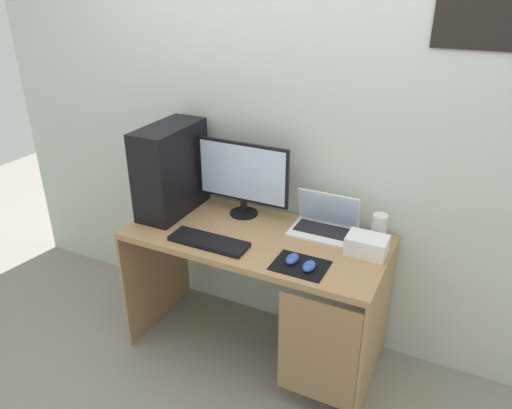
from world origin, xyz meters
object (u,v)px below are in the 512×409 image
object	(u,v)px
pc_tower	(171,169)
monitor	(243,176)
laptop	(324,224)
keyboard	(209,242)
mouse_left	(292,259)
speaker	(379,228)
mouse_right	(309,266)
projector	(367,245)

from	to	relation	value
pc_tower	monitor	distance (m)	0.41
laptop	keyboard	xyz separation A→B (m)	(-0.49, -0.39, -0.03)
laptop	mouse_left	xyz separation A→B (m)	(-0.04, -0.37, -0.02)
monitor	laptop	xyz separation A→B (m)	(0.48, 0.02, -0.20)
speaker	monitor	bearing A→B (deg)	-176.31
mouse_right	mouse_left	bearing A→B (deg)	165.26
mouse_left	speaker	bearing A→B (deg)	51.45
monitor	projector	bearing A→B (deg)	-8.41
laptop	speaker	distance (m)	0.29
speaker	projector	distance (m)	0.16
speaker	projector	bearing A→B (deg)	-97.13
mouse_right	laptop	bearing A→B (deg)	98.63
projector	keyboard	distance (m)	0.80
monitor	keyboard	world-z (taller)	monitor
pc_tower	keyboard	size ratio (longest dim) A/B	1.22
projector	speaker	bearing A→B (deg)	82.87
laptop	projector	distance (m)	0.29
projector	pc_tower	bearing A→B (deg)	-179.46
keyboard	laptop	bearing A→B (deg)	38.43
laptop	keyboard	bearing A→B (deg)	-141.57
pc_tower	mouse_right	world-z (taller)	pc_tower
projector	keyboard	world-z (taller)	projector
speaker	pc_tower	bearing A→B (deg)	-171.65
keyboard	mouse_left	size ratio (longest dim) A/B	4.38
laptop	projector	size ratio (longest dim) A/B	1.71
speaker	mouse_right	xyz separation A→B (m)	(-0.22, -0.43, -0.05)
monitor	mouse_right	xyz separation A→B (m)	(0.54, -0.38, -0.22)
projector	keyboard	size ratio (longest dim) A/B	0.48
speaker	mouse_left	size ratio (longest dim) A/B	1.53
projector	mouse_right	xyz separation A→B (m)	(-0.20, -0.27, -0.03)
pc_tower	mouse_right	size ratio (longest dim) A/B	5.32
speaker	mouse_right	size ratio (longest dim) A/B	1.53
laptop	mouse_right	bearing A→B (deg)	-81.37
mouse_left	pc_tower	bearing A→B (deg)	164.78
keyboard	mouse_right	bearing A→B (deg)	-0.52
speaker	mouse_left	world-z (taller)	speaker
projector	mouse_right	distance (m)	0.34
speaker	mouse_right	bearing A→B (deg)	-117.77
monitor	mouse_left	size ratio (longest dim) A/B	5.74
laptop	mouse_right	size ratio (longest dim) A/B	3.57
laptop	mouse_left	distance (m)	0.37
pc_tower	speaker	xyz separation A→B (m)	(1.16, 0.17, -0.18)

